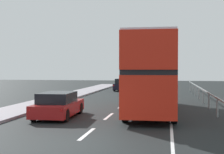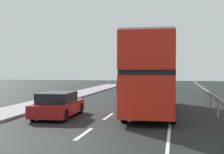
{
  "view_description": "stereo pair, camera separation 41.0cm",
  "coord_description": "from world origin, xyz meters",
  "views": [
    {
      "loc": [
        3.15,
        -10.8,
        2.6
      ],
      "look_at": [
        0.09,
        7.11,
        2.13
      ],
      "focal_mm": 52.22,
      "sensor_mm": 36.0,
      "label": 1
    },
    {
      "loc": [
        3.56,
        -10.72,
        2.6
      ],
      "look_at": [
        0.09,
        7.11,
        2.13
      ],
      "focal_mm": 52.22,
      "sensor_mm": 36.0,
      "label": 2
    }
  ],
  "objects": [
    {
      "name": "ground_plane",
      "position": [
        0.0,
        0.0,
        -0.05
      ],
      "size": [
        73.33,
        120.0,
        0.1
      ],
      "primitive_type": "cube",
      "color": "black"
    },
    {
      "name": "lane_paint_markings",
      "position": [
        1.94,
        8.99,
        0.0
      ],
      "size": [
        3.47,
        46.0,
        0.01
      ],
      "color": "silver",
      "rests_on": "ground"
    },
    {
      "name": "bridge_side_railing",
      "position": [
        5.79,
        9.0,
        0.86
      ],
      "size": [
        0.1,
        42.0,
        1.06
      ],
      "color": "gray",
      "rests_on": "ground"
    },
    {
      "name": "double_decker_bus_red",
      "position": [
        2.23,
        8.79,
        2.35
      ],
      "size": [
        2.76,
        11.11,
        4.4
      ],
      "rotation": [
        0.0,
        0.0,
        0.02
      ],
      "color": "red",
      "rests_on": "ground"
    },
    {
      "name": "hatchback_car_near",
      "position": [
        -2.59,
        5.77,
        0.65
      ],
      "size": [
        1.99,
        4.42,
        1.35
      ],
      "rotation": [
        0.0,
        0.0,
        0.04
      ],
      "color": "maroon",
      "rests_on": "ground"
    },
    {
      "name": "sedan_car_ahead",
      "position": [
        -2.02,
        27.5,
        0.68
      ],
      "size": [
        1.91,
        4.51,
        1.42
      ],
      "rotation": [
        0.0,
        0.0,
        -0.03
      ],
      "color": "black",
      "rests_on": "ground"
    }
  ]
}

